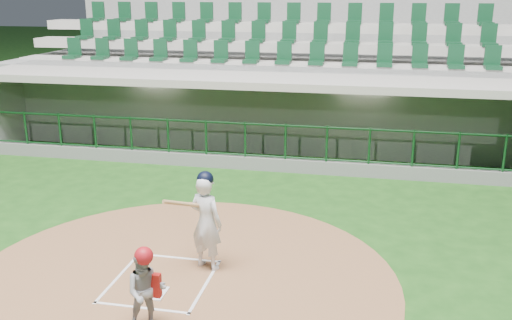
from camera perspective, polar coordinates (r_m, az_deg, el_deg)
The scene contains 8 objects.
ground at distance 9.95m, azimuth -8.81°, elevation -11.11°, with size 120.00×120.00×0.00m, color #174012.
dirt_circle at distance 9.69m, azimuth -7.53°, elevation -11.83°, with size 7.20×7.20×0.01m, color brown.
home_plate at distance 9.37m, azimuth -10.33°, elevation -12.91°, with size 0.43×0.43×0.02m, color silver.
batter_box_chalk at distance 9.70m, azimuth -9.43°, elevation -11.82°, with size 1.55×1.80×0.01m.
dugout_structure at distance 16.75m, azimuth 0.33°, elevation 4.09°, with size 16.40×3.70×3.00m.
seating_deck at distance 19.65m, azimuth 2.13°, elevation 7.35°, with size 17.00×6.72×5.15m.
batter at distance 9.67m, azimuth -5.02°, elevation -6.02°, with size 0.89×0.93×1.74m.
catcher at distance 8.23m, azimuth -10.95°, elevation -12.56°, with size 0.70×0.64×1.25m.
Camera 1 is at (3.23, -8.21, 4.61)m, focal length 40.00 mm.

